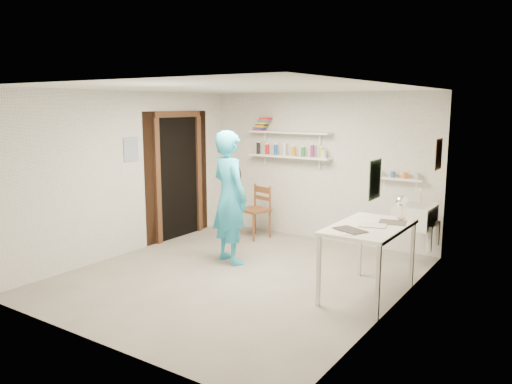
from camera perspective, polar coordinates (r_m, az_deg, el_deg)
The scene contains 27 objects.
floor at distance 6.60m, azimuth -1.96°, elevation -9.61°, with size 4.00×4.50×0.02m, color slate.
ceiling at distance 6.23m, azimuth -2.09°, elevation 11.89°, with size 4.00×4.50×0.02m, color silver.
wall_back at distance 8.22m, azimuth 7.22°, elevation 2.88°, with size 4.00×0.02×2.40m, color silver.
wall_front at distance 4.69m, azimuth -18.38°, elevation -2.84°, with size 4.00×0.02×2.40m, color silver.
wall_left at distance 7.64m, azimuth -14.36°, elevation 2.12°, with size 0.02×4.50×2.40m, color silver.
wall_right at distance 5.40m, azimuth 15.59°, elevation -1.07°, with size 0.02×4.50×2.40m, color silver.
doorway_recess at distance 8.38m, azimuth -8.89°, elevation 1.59°, with size 0.02×0.90×2.00m, color black.
corridor_box at distance 8.87m, azimuth -12.28°, elevation 2.26°, with size 1.40×1.50×2.10m, color brown.
door_lintel at distance 8.29m, azimuth -8.98°, elevation 8.79°, with size 0.06×1.05×0.10m, color brown.
door_jamb_near at distance 8.01m, azimuth -11.20°, elevation 1.14°, with size 0.06×0.10×2.00m, color brown.
door_jamb_far at distance 8.74m, azimuth -6.57°, elevation 1.98°, with size 0.06×0.10×2.00m, color brown.
shelf_lower at distance 8.33m, azimuth 3.76°, elevation 4.06°, with size 1.50×0.22×0.03m, color white.
shelf_upper at distance 8.30m, azimuth 3.79°, elevation 6.81°, with size 1.50×0.22×0.03m, color white.
ledge_shelf at distance 7.65m, azimuth 15.99°, elevation 1.45°, with size 0.70×0.14×0.03m, color white.
poster_left at distance 7.62m, azimuth -14.09°, elevation 4.76°, with size 0.01×0.28×0.36m, color #334C7F.
poster_right_a at distance 7.07m, azimuth 20.15°, elevation 4.08°, with size 0.01×0.34×0.42m, color #995933.
poster_right_b at distance 4.84m, azimuth 13.46°, elevation 1.40°, with size 0.01×0.30×0.38m, color #3F724C.
belfast_sink at distance 7.16m, azimuth 17.71°, elevation -2.61°, with size 0.48×0.60×0.30m, color white.
man at distance 6.95m, azimuth -3.03°, elevation -0.61°, with size 0.68×0.44×1.86m, color #28A3CC.
wall_clock at distance 7.11m, azimuth -2.58°, elevation 2.16°, with size 0.33×0.33×0.04m, color beige.
wooden_chair at distance 8.31m, azimuth -0.19°, elevation -2.06°, with size 0.44×0.42×0.94m, color brown.
work_table at distance 5.96m, azimuth 12.68°, elevation -7.67°, with size 0.75×1.26×0.84m, color white.
desk_lamp at distance 6.20m, azimuth 16.37°, elevation -1.05°, with size 0.16×0.16×0.16m, color white.
spray_cans at distance 8.32m, azimuth 3.77°, elevation 4.75°, with size 1.29×0.06×0.17m.
book_stack at distance 8.57m, azimuth 0.70°, elevation 7.78°, with size 0.32×0.14×0.22m.
ledge_pots at distance 7.64m, azimuth 16.01°, elevation 1.89°, with size 0.48×0.07×0.09m.
papers at distance 5.84m, azimuth 12.83°, elevation -3.67°, with size 0.30×0.22×0.02m.
Camera 1 is at (3.64, -5.05, 2.19)m, focal length 35.00 mm.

